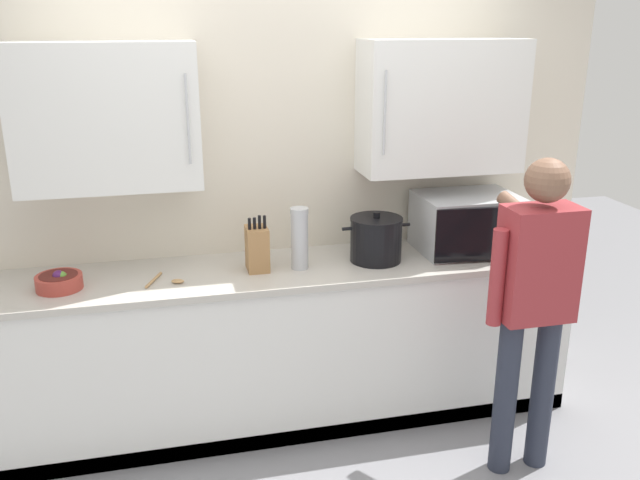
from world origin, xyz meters
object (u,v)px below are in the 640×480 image
object	(u,v)px
thermos_flask	(300,238)
microwave_oven	(463,223)
knife_block	(257,248)
wooden_spoon	(167,281)
fruit_bowl	(59,281)
stock_pot	(376,239)
person_figure	(534,293)

from	to	relation	value
thermos_flask	microwave_oven	bearing A→B (deg)	4.23
knife_block	wooden_spoon	xyz separation A→B (m)	(-0.46, -0.07, -0.11)
fruit_bowl	stock_pot	xyz separation A→B (m)	(1.61, 0.03, 0.08)
microwave_oven	stock_pot	size ratio (longest dim) A/B	1.44
thermos_flask	stock_pot	xyz separation A→B (m)	(0.42, 0.02, -0.04)
knife_block	fruit_bowl	xyz separation A→B (m)	(-0.97, -0.04, -0.07)
microwave_oven	thermos_flask	xyz separation A→B (m)	(-0.95, -0.07, 0.01)
wooden_spoon	stock_pot	xyz separation A→B (m)	(1.10, 0.07, 0.11)
fruit_bowl	stock_pot	world-z (taller)	stock_pot
knife_block	thermos_flask	bearing A→B (deg)	-7.19
microwave_oven	person_figure	distance (m)	0.74
knife_block	microwave_oven	bearing A→B (deg)	2.09
thermos_flask	person_figure	size ratio (longest dim) A/B	0.21
knife_block	person_figure	world-z (taller)	person_figure
stock_pot	person_figure	bearing A→B (deg)	-50.80
thermos_flask	wooden_spoon	bearing A→B (deg)	-176.07
microwave_oven	knife_block	distance (m)	1.16
thermos_flask	person_figure	bearing A→B (deg)	-34.03
knife_block	stock_pot	bearing A→B (deg)	-0.73
knife_block	fruit_bowl	bearing A→B (deg)	-177.59
microwave_oven	knife_block	size ratio (longest dim) A/B	1.81
microwave_oven	wooden_spoon	xyz separation A→B (m)	(-1.63, -0.12, -0.15)
knife_block	stock_pot	size ratio (longest dim) A/B	0.80
thermos_flask	stock_pot	size ratio (longest dim) A/B	0.87
microwave_oven	person_figure	world-z (taller)	person_figure
microwave_oven	person_figure	bearing A→B (deg)	-87.89
stock_pot	microwave_oven	bearing A→B (deg)	5.51
knife_block	stock_pot	world-z (taller)	knife_block
fruit_bowl	person_figure	distance (m)	2.25
knife_block	fruit_bowl	size ratio (longest dim) A/B	1.36
thermos_flask	wooden_spoon	xyz separation A→B (m)	(-0.68, -0.05, -0.15)
microwave_oven	wooden_spoon	distance (m)	1.64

